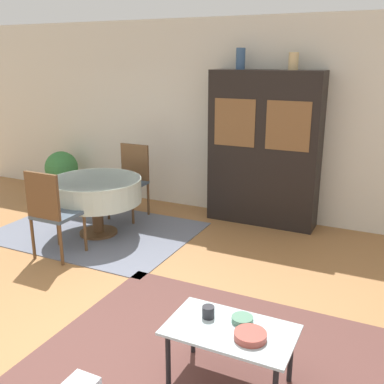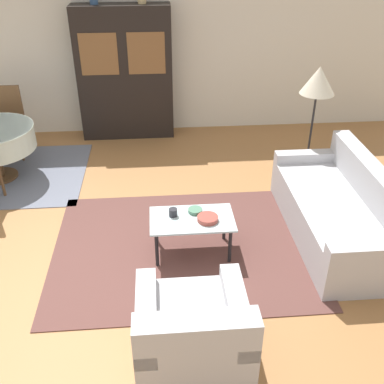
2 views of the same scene
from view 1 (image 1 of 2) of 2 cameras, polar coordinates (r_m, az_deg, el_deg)
The scene contains 15 objects.
ground_plane at distance 3.71m, azimuth -13.03°, elevation -19.62°, with size 14.00×14.00×0.00m, color #9E6B3D.
wall_back at distance 6.28m, azimuth 7.31°, elevation 9.02°, with size 10.00×0.06×2.70m.
area_rug at distance 3.49m, azimuth 3.71°, elevation -21.74°, with size 2.77×2.16×0.01m.
dining_rug at distance 6.00m, azimuth -12.00°, elevation -4.87°, with size 2.46×1.81×0.01m.
coffee_table at distance 3.17m, azimuth 4.88°, elevation -17.68°, with size 0.86×0.51×0.42m.
display_cabinet at distance 6.02m, azimuth 9.11°, elevation 5.38°, with size 1.45×0.40×2.03m.
dining_table at distance 5.72m, azimuth -12.09°, elevation 0.16°, with size 1.14×1.14×0.72m.
dining_chair_near at distance 5.16m, azimuth -17.43°, elevation -2.13°, with size 0.44×0.44×1.01m.
dining_chair_far at distance 6.34m, azimuth -7.75°, elevation 1.97°, with size 0.44×0.44×1.01m.
cup at distance 3.23m, azimuth 2.08°, elevation -14.98°, with size 0.09×0.09×0.08m.
bowl at distance 3.05m, azimuth 7.41°, elevation -17.65°, with size 0.21×0.21×0.05m.
bowl_small at distance 3.21m, azimuth 6.41°, elevation -15.77°, with size 0.15×0.15×0.04m.
vase_tall at distance 6.02m, azimuth 6.19°, elevation 16.49°, with size 0.12×0.12×0.27m.
vase_short at distance 5.82m, azimuth 12.76°, elevation 15.90°, with size 0.12×0.12×0.21m.
potted_plant at distance 7.59m, azimuth -16.21°, elevation 2.63°, with size 0.53×0.53×0.73m.
Camera 1 is at (1.97, -2.27, 2.17)m, focal length 42.00 mm.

